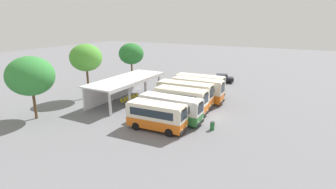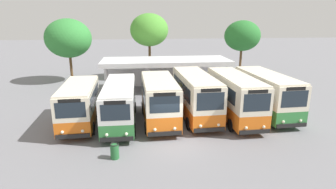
{
  "view_description": "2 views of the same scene",
  "coord_description": "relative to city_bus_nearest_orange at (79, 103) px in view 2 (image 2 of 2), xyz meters",
  "views": [
    {
      "loc": [
        -29.68,
        -10.0,
        11.76
      ],
      "look_at": [
        1.93,
        6.8,
        1.55
      ],
      "focal_mm": 28.28,
      "sensor_mm": 36.0,
      "label": 1
    },
    {
      "loc": [
        -2.07,
        -15.64,
        7.64
      ],
      "look_at": [
        0.41,
        6.56,
        1.34
      ],
      "focal_mm": 28.94,
      "sensor_mm": 36.0,
      "label": 2
    }
  ],
  "objects": [
    {
      "name": "waiting_chair_second_from_end",
      "position": [
        6.12,
        8.85,
        -1.18
      ],
      "size": [
        0.44,
        0.44,
        0.86
      ],
      "color": "slate",
      "rests_on": "ground"
    },
    {
      "name": "waiting_chair_end_by_column",
      "position": [
        5.38,
        8.87,
        -1.18
      ],
      "size": [
        0.44,
        0.44,
        0.86
      ],
      "color": "slate",
      "rests_on": "ground"
    },
    {
      "name": "waiting_chair_fourth_seat",
      "position": [
        7.61,
        8.82,
        -1.18
      ],
      "size": [
        0.44,
        0.44,
        0.86
      ],
      "color": "slate",
      "rests_on": "ground"
    },
    {
      "name": "city_bus_fifth_blue",
      "position": [
        11.65,
        -0.06,
        0.2
      ],
      "size": [
        2.46,
        7.73,
        3.47
      ],
      "color": "black",
      "rests_on": "ground"
    },
    {
      "name": "terminal_canopy",
      "position": [
        7.31,
        10.0,
        0.88
      ],
      "size": [
        13.62,
        5.03,
        3.4
      ],
      "color": "silver",
      "rests_on": "ground"
    },
    {
      "name": "roadside_tree_west_of_canopy",
      "position": [
        -3.91,
        14.88,
        3.61
      ],
      "size": [
        5.47,
        5.47,
        7.65
      ],
      "color": "brown",
      "rests_on": "ground"
    },
    {
      "name": "roadside_tree_behind_canopy",
      "position": [
        5.87,
        15.65,
        4.51
      ],
      "size": [
        4.8,
        4.8,
        8.27
      ],
      "color": "brown",
      "rests_on": "ground"
    },
    {
      "name": "waiting_chair_fifth_seat",
      "position": [
        8.36,
        8.8,
        -1.18
      ],
      "size": [
        0.44,
        0.44,
        0.86
      ],
      "color": "slate",
      "rests_on": "ground"
    },
    {
      "name": "roadside_tree_east_of_canopy",
      "position": [
        18.39,
        16.37,
        3.66
      ],
      "size": [
        4.77,
        4.77,
        7.41
      ],
      "color": "brown",
      "rests_on": "ground"
    },
    {
      "name": "city_bus_fourth_amber",
      "position": [
        8.74,
        0.62,
        0.2
      ],
      "size": [
        2.61,
        7.83,
        3.46
      ],
      "color": "black",
      "rests_on": "ground"
    },
    {
      "name": "litter_bin_apron",
      "position": [
        2.88,
        -5.4,
        -1.25
      ],
      "size": [
        0.49,
        0.49,
        0.9
      ],
      "color": "#266633",
      "rests_on": "ground"
    },
    {
      "name": "waiting_chair_middle_seat",
      "position": [
        6.87,
        8.89,
        -1.18
      ],
      "size": [
        0.44,
        0.44,
        0.86
      ],
      "color": "slate",
      "rests_on": "ground"
    },
    {
      "name": "city_bus_far_end_green",
      "position": [
        14.57,
        0.71,
        0.16
      ],
      "size": [
        2.71,
        7.78,
        3.37
      ],
      "color": "black",
      "rests_on": "ground"
    },
    {
      "name": "ground_plane",
      "position": [
        6.4,
        -3.77,
        -1.7
      ],
      "size": [
        180.0,
        180.0,
        0.0
      ],
      "primitive_type": "plane",
      "color": "slate"
    },
    {
      "name": "city_bus_second_in_row",
      "position": [
        2.91,
        -0.16,
        0.01
      ],
      "size": [
        2.28,
        7.77,
        3.09
      ],
      "color": "black",
      "rests_on": "ground"
    },
    {
      "name": "city_bus_nearest_orange",
      "position": [
        0.0,
        0.0,
        0.0
      ],
      "size": [
        2.55,
        6.66,
        3.07
      ],
      "color": "black",
      "rests_on": "ground"
    },
    {
      "name": "city_bus_middle_cream",
      "position": [
        5.83,
        -0.16,
        0.15
      ],
      "size": [
        2.56,
        6.82,
        3.36
      ],
      "color": "black",
      "rests_on": "ground"
    },
    {
      "name": "waiting_chair_far_end_seat",
      "position": [
        9.11,
        8.83,
        -1.18
      ],
      "size": [
        0.44,
        0.44,
        0.86
      ],
      "color": "slate",
      "rests_on": "ground"
    }
  ]
}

